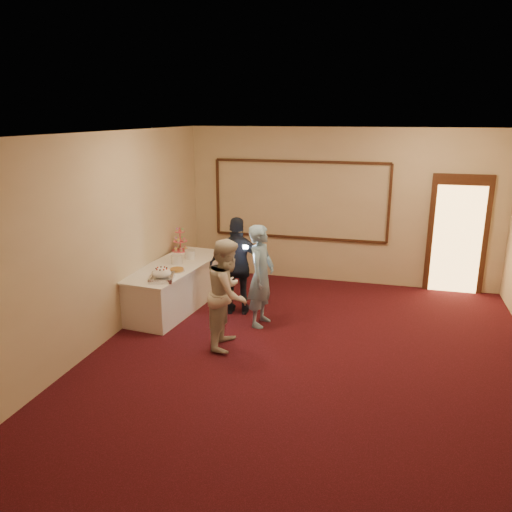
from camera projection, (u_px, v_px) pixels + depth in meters
The scene contains 14 objects.
floor at pixel (310, 360), 6.78m from camera, with size 7.00×7.00×0.00m, color black.
room_walls at pixel (315, 214), 6.22m from camera, with size 6.04×7.04×3.02m.
wall_molding at pixel (300, 200), 9.76m from camera, with size 3.45×0.04×1.55m.
doorway at pixel (457, 235), 9.16m from camera, with size 1.05×0.07×2.20m.
buffet_table at pixel (175, 286), 8.55m from camera, with size 1.13×2.39×0.77m.
pavlova_tray at pixel (162, 275), 7.65m from camera, with size 0.47×0.53×0.18m.
cupcake_stand at pixel (180, 242), 9.26m from camera, with size 0.33×0.33×0.49m.
plate_stack_a at pixel (177, 259), 8.47m from camera, with size 0.19×0.19×0.16m.
plate_stack_b at pixel (190, 254), 8.78m from camera, with size 0.19×0.19×0.16m.
tart at pixel (177, 270), 8.07m from camera, with size 0.25×0.25×0.05m.
man at pixel (261, 276), 7.74m from camera, with size 0.59×0.39×1.62m, color #79A3C6.
woman at pixel (228, 293), 7.03m from camera, with size 0.77×0.60×1.58m, color beige.
guest at pixel (238, 266), 8.19m from camera, with size 0.96×0.40×1.64m, color black.
camera_flash at pixel (246, 247), 7.84m from camera, with size 0.07×0.04×0.05m, color white.
Camera 1 is at (0.88, -6.11, 3.22)m, focal length 35.00 mm.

